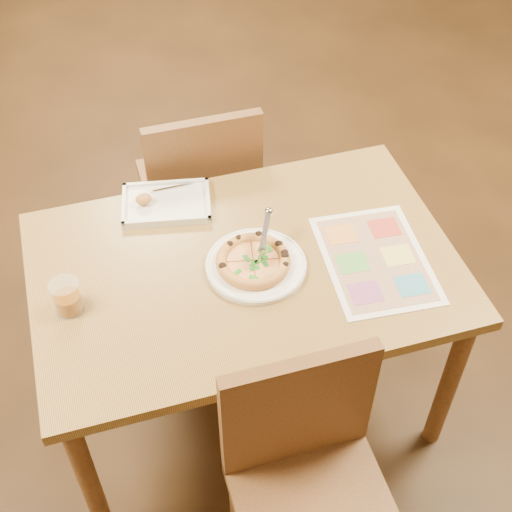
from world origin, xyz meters
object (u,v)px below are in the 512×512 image
object	(u,v)px
plate	(256,265)
pizza	(253,261)
glass_tumbler	(67,298)
chair_near	(307,462)
appetizer_tray	(165,204)
dining_table	(245,282)
chair_far	(201,180)
menu	(375,259)
pizza_cutter	(264,237)

from	to	relation	value
plate	pizza	world-z (taller)	pizza
glass_tumbler	plate	bearing A→B (deg)	0.23
chair_near	pizza	distance (m)	0.61
appetizer_tray	dining_table	bearing A→B (deg)	-60.97
chair_far	glass_tumbler	distance (m)	0.85
appetizer_tray	menu	world-z (taller)	appetizer_tray
dining_table	glass_tumbler	size ratio (longest dim) A/B	12.17
appetizer_tray	glass_tumbler	bearing A→B (deg)	-135.02
chair_far	plate	size ratio (longest dim) A/B	1.53
plate	pizza	size ratio (longest dim) A/B	1.35
appetizer_tray	menu	distance (m)	0.71
dining_table	chair_far	bearing A→B (deg)	90.00
dining_table	glass_tumbler	world-z (taller)	glass_tumbler
menu	glass_tumbler	bearing A→B (deg)	175.45
menu	chair_near	bearing A→B (deg)	-127.90
chair_far	appetizer_tray	world-z (taller)	chair_far
pizza_cutter	menu	size ratio (longest dim) A/B	0.34
chair_far	pizza_cutter	xyz separation A→B (m)	(0.07, -0.59, 0.24)
chair_near	menu	size ratio (longest dim) A/B	1.08
pizza	menu	xyz separation A→B (m)	(0.37, -0.08, -0.03)
pizza	pizza_cutter	distance (m)	0.08
pizza_cutter	glass_tumbler	distance (m)	0.60
dining_table	appetizer_tray	xyz separation A→B (m)	(-0.18, 0.33, 0.10)
chair_near	plate	world-z (taller)	chair_near
pizza_cutter	menu	bearing A→B (deg)	-82.07
plate	appetizer_tray	xyz separation A→B (m)	(-0.21, 0.35, 0.00)
pizza_cutter	dining_table	bearing A→B (deg)	127.71
dining_table	pizza_cutter	bearing A→B (deg)	10.92
plate	chair_far	bearing A→B (deg)	92.78
chair_far	pizza	xyz separation A→B (m)	(0.02, -0.62, 0.18)
chair_near	chair_far	xyz separation A→B (m)	(-0.00, 1.20, 0.00)
chair_near	glass_tumbler	bearing A→B (deg)	132.71
pizza	glass_tumbler	bearing A→B (deg)	-179.58
chair_far	pizza	world-z (taller)	chair_far
dining_table	chair_near	xyz separation A→B (m)	(0.00, -0.60, -0.07)
chair_near	appetizer_tray	xyz separation A→B (m)	(-0.18, 0.93, 0.16)
dining_table	menu	size ratio (longest dim) A/B	2.98
chair_near	appetizer_tray	distance (m)	0.96
pizza	menu	distance (m)	0.38
chair_far	pizza	size ratio (longest dim) A/B	2.06
plate	pizza_cutter	size ratio (longest dim) A/B	2.06
menu	dining_table	bearing A→B (deg)	165.96
chair_far	menu	bearing A→B (deg)	119.26
dining_table	pizza_cutter	size ratio (longest dim) A/B	8.69
pizza_cutter	appetizer_tray	bearing A→B (deg)	65.18
pizza_cutter	glass_tumbler	size ratio (longest dim) A/B	1.40
menu	pizza	bearing A→B (deg)	168.15
pizza	appetizer_tray	size ratio (longest dim) A/B	0.71
plate	glass_tumbler	xyz separation A→B (m)	(-0.56, -0.00, 0.04)
dining_table	chair_far	distance (m)	0.61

